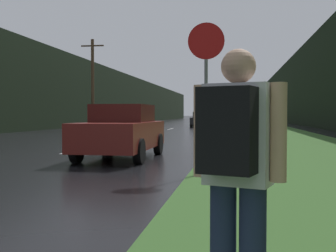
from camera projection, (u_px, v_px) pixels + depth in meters
The scene contains 12 objects.
grass_verge at pixel (258, 127), 39.80m from camera, with size 6.00×240.00×0.02m, color #386028.
lane_stripe_c at pixel (78, 150), 14.64m from camera, with size 0.12×3.00×0.01m, color silver.
lane_stripe_d at pixel (129, 138), 21.54m from camera, with size 0.12×3.00×0.01m, color silver.
lane_stripe_e at pixel (155, 132), 28.45m from camera, with size 0.12×3.00×0.01m, color silver.
lane_stripe_f at pixel (171, 129), 35.36m from camera, with size 0.12×3.00×0.01m, color silver.
treeline_far_side at pixel (107, 97), 52.42m from camera, with size 2.00×140.00×6.78m, color black.
treeline_near_side at pixel (306, 88), 48.59m from camera, with size 2.00×140.00×8.64m, color black.
utility_pole_far at pixel (93, 83), 32.64m from camera, with size 1.80×0.24×7.04m.
stop_sign at pixel (206, 79), 8.69m from camera, with size 0.76×0.07×3.14m.
hitchhiker_with_backpack at pixel (236, 167), 2.47m from camera, with size 0.55×0.48×1.64m.
car_passing_near at pixel (122, 131), 11.88m from camera, with size 1.83×4.21×1.52m.
car_passing_far at pixel (202, 119), 40.29m from camera, with size 2.04×4.10×1.46m.
Camera 1 is at (5.41, -0.62, 1.25)m, focal length 45.00 mm.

